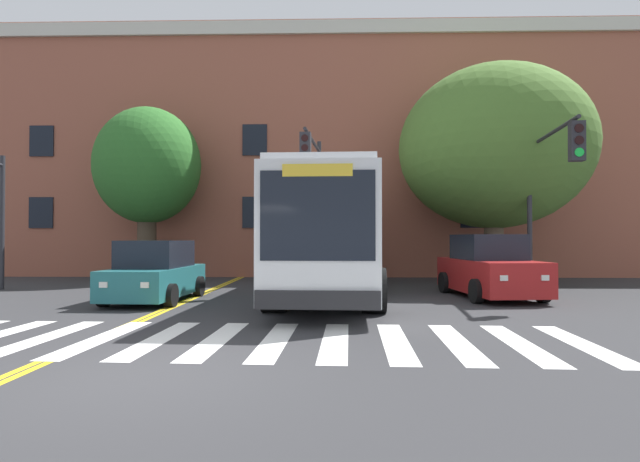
# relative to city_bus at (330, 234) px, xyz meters

# --- Properties ---
(ground_plane) EXTENTS (120.00, 120.00, 0.00)m
(ground_plane) POSITION_rel_city_bus_xyz_m (-2.39, -8.91, -1.87)
(ground_plane) COLOR #303033
(crosswalk) EXTENTS (12.74, 3.74, 0.01)m
(crosswalk) POSITION_rel_city_bus_xyz_m (-1.92, -6.73, -1.86)
(crosswalk) COLOR white
(crosswalk) RESTS_ON ground
(lane_line_yellow_inner) EXTENTS (0.12, 36.00, 0.01)m
(lane_line_yellow_inner) POSITION_rel_city_bus_xyz_m (-4.08, 7.27, -1.86)
(lane_line_yellow_inner) COLOR gold
(lane_line_yellow_inner) RESTS_ON ground
(lane_line_yellow_outer) EXTENTS (0.12, 36.00, 0.01)m
(lane_line_yellow_outer) POSITION_rel_city_bus_xyz_m (-3.92, 7.27, -1.86)
(lane_line_yellow_outer) COLOR gold
(lane_line_yellow_outer) RESTS_ON ground
(city_bus) EXTENTS (3.16, 11.87, 3.43)m
(city_bus) POSITION_rel_city_bus_xyz_m (0.00, 0.00, 0.00)
(city_bus) COLOR white
(city_bus) RESTS_ON ground
(car_teal_near_lane) EXTENTS (2.04, 3.94, 1.68)m
(car_teal_near_lane) POSITION_rel_city_bus_xyz_m (-4.85, -1.53, -1.09)
(car_teal_near_lane) COLOR #236B70
(car_teal_near_lane) RESTS_ON ground
(car_red_far_lane) EXTENTS (2.39, 4.39, 1.86)m
(car_red_far_lane) POSITION_rel_city_bus_xyz_m (4.70, -0.42, -1.03)
(car_red_far_lane) COLOR #AD1E1E
(car_red_far_lane) RESTS_ON ground
(car_navy_behind_bus) EXTENTS (2.59, 5.30, 2.08)m
(car_navy_behind_bus) POSITION_rel_city_bus_xyz_m (0.15, 8.08, -0.87)
(car_navy_behind_bus) COLOR navy
(car_navy_behind_bus) RESTS_ON ground
(traffic_light_near_corner) EXTENTS (0.67, 4.32, 5.08)m
(traffic_light_near_corner) POSITION_rel_city_bus_xyz_m (6.44, -0.40, 1.66)
(traffic_light_near_corner) COLOR #28282D
(traffic_light_near_corner) RESTS_ON ground
(traffic_light_overhead) EXTENTS (0.59, 4.28, 5.54)m
(traffic_light_overhead) POSITION_rel_city_bus_xyz_m (-0.59, 2.47, 1.91)
(traffic_light_overhead) COLOR #28282D
(traffic_light_overhead) RESTS_ON ground
(street_tree_curbside_large) EXTENTS (10.11, 10.12, 8.37)m
(street_tree_curbside_large) POSITION_rel_city_bus_xyz_m (6.27, 4.00, 3.36)
(street_tree_curbside_large) COLOR brown
(street_tree_curbside_large) RESTS_ON ground
(street_tree_curbside_small) EXTENTS (6.31, 6.29, 7.14)m
(street_tree_curbside_small) POSITION_rel_city_bus_xyz_m (-7.58, 5.07, 2.82)
(street_tree_curbside_small) COLOR #4C3D2D
(street_tree_curbside_small) RESTS_ON ground
(building_facade) EXTENTS (36.38, 6.76, 11.61)m
(building_facade) POSITION_rel_city_bus_xyz_m (1.44, 10.24, 3.94)
(building_facade) COLOR #9E5642
(building_facade) RESTS_ON ground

